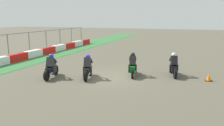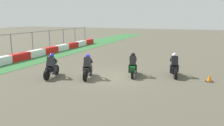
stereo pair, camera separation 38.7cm
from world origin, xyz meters
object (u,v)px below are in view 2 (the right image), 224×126
Objects in this scene: traffic_cone at (209,78)px; rider_lane_d at (51,68)px; rider_lane_b at (133,66)px; rider_lane_a at (174,67)px; rider_lane_c at (88,68)px.

rider_lane_d is at bearing 105.60° from traffic_cone.
rider_lane_b is 0.99× the size of rider_lane_d.
rider_lane_d reaches higher than traffic_cone.
rider_lane_b is 4.46× the size of traffic_cone.
rider_lane_a and rider_lane_d have the same top height.
rider_lane_d is (-0.67, 2.23, 0.00)m from rider_lane_c.
rider_lane_c is at bearing 107.86° from rider_lane_b.
rider_lane_b and rider_lane_d have the same top height.
rider_lane_a is at bearing -78.09° from rider_lane_d.
rider_lane_b is 5.20m from rider_lane_d.
rider_lane_a is 7.85m from rider_lane_d.
rider_lane_b is at bearing -76.09° from rider_lane_d.
rider_lane_b is 2.92m from rider_lane_c.
rider_lane_a is 1.00× the size of rider_lane_c.
rider_lane_c is at bearing 102.11° from rider_lane_a.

